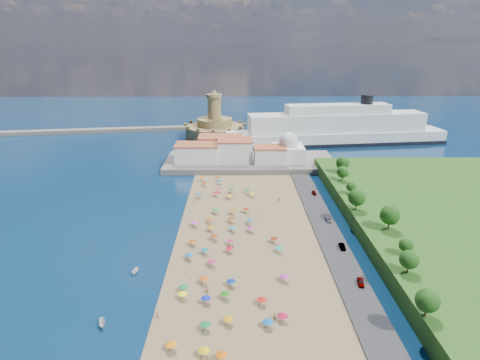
{
  "coord_description": "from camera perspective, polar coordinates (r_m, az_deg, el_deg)",
  "views": [
    {
      "loc": [
        2.08,
        -133.55,
        63.4
      ],
      "look_at": [
        4.0,
        25.0,
        8.0
      ],
      "focal_mm": 30.0,
      "sensor_mm": 36.0,
      "label": 1
    }
  ],
  "objects": [
    {
      "name": "cruise_ship",
      "position": [
        266.06,
        13.52,
        6.97
      ],
      "size": [
        143.29,
        37.06,
        30.98
      ],
      "color": "black",
      "rests_on": "ground"
    },
    {
      "name": "waterfront_buildings",
      "position": [
        214.57,
        -2.04,
        4.25
      ],
      "size": [
        57.0,
        29.0,
        11.0
      ],
      "color": "silver",
      "rests_on": "terrace"
    },
    {
      "name": "moored_boats",
      "position": [
        112.45,
        -16.79,
        -15.56
      ],
      "size": [
        4.78,
        26.32,
        1.45
      ],
      "color": "white",
      "rests_on": "ground"
    },
    {
      "name": "beach_parasols",
      "position": [
        134.93,
        -2.26,
        -7.75
      ],
      "size": [
        32.03,
        116.32,
        2.2
      ],
      "color": "gray",
      "rests_on": "beach"
    },
    {
      "name": "hillside_trees",
      "position": [
        144.91,
        17.89,
        -3.2
      ],
      "size": [
        13.36,
        106.73,
        8.12
      ],
      "color": "#382314",
      "rests_on": "hillside"
    },
    {
      "name": "parked_cars",
      "position": [
        143.22,
        13.18,
        -6.95
      ],
      "size": [
        2.32,
        71.88,
        1.41
      ],
      "color": "gray",
      "rests_on": "promenade"
    },
    {
      "name": "fortress",
      "position": [
        277.77,
        -3.62,
        7.44
      ],
      "size": [
        40.0,
        40.0,
        32.4
      ],
      "color": "#97804B",
      "rests_on": "ground"
    },
    {
      "name": "domed_building",
      "position": [
        213.5,
        6.86,
        4.35
      ],
      "size": [
        16.0,
        16.0,
        15.0
      ],
      "color": "silver",
      "rests_on": "terrace"
    },
    {
      "name": "jetty",
      "position": [
        249.83,
        -3.92,
        4.8
      ],
      "size": [
        18.0,
        70.0,
        2.4
      ],
      "primitive_type": "cube",
      "color": "#59544C",
      "rests_on": "ground"
    },
    {
      "name": "breakwater",
      "position": [
        313.9,
        -21.74,
        6.48
      ],
      "size": [
        199.03,
        34.77,
        2.6
      ],
      "primitive_type": "cube",
      "rotation": [
        0.0,
        0.0,
        0.14
      ],
      "color": "#59544C",
      "rests_on": "ground"
    },
    {
      "name": "beachgoers",
      "position": [
        133.29,
        -1.69,
        -8.59
      ],
      "size": [
        37.48,
        73.95,
        1.89
      ],
      "color": "tan",
      "rests_on": "beach"
    },
    {
      "name": "terrace",
      "position": [
        215.78,
        1.44,
        2.58
      ],
      "size": [
        90.0,
        36.0,
        3.0
      ],
      "primitive_type": "cube",
      "color": "#59544C",
      "rests_on": "ground"
    },
    {
      "name": "ground",
      "position": [
        147.85,
        -1.44,
        -6.14
      ],
      "size": [
        700.0,
        700.0,
        0.0
      ],
      "primitive_type": "plane",
      "color": "#071938",
      "rests_on": "ground"
    }
  ]
}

